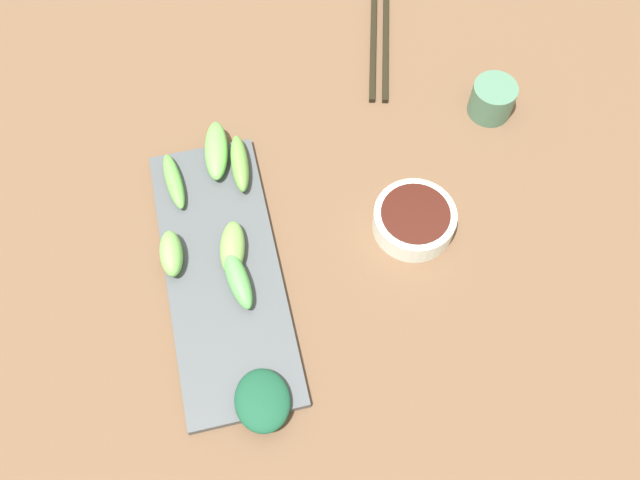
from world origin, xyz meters
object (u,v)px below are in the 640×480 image
object	(u,v)px
sauce_bowl	(415,221)
tea_cup	(492,99)
serving_plate	(223,272)
chopsticks	(379,40)

from	to	relation	value
sauce_bowl	tea_cup	xyz separation A→B (m)	(-0.16, -0.16, 0.01)
serving_plate	tea_cup	distance (m)	0.44
chopsticks	tea_cup	world-z (taller)	tea_cup
tea_cup	serving_plate	bearing A→B (deg)	22.32
sauce_bowl	tea_cup	bearing A→B (deg)	-135.02
sauce_bowl	serving_plate	bearing A→B (deg)	2.08
serving_plate	tea_cup	bearing A→B (deg)	-157.68
chopsticks	tea_cup	xyz separation A→B (m)	(-0.12, 0.16, 0.02)
sauce_bowl	chopsticks	distance (m)	0.32
serving_plate	chopsticks	distance (m)	0.43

